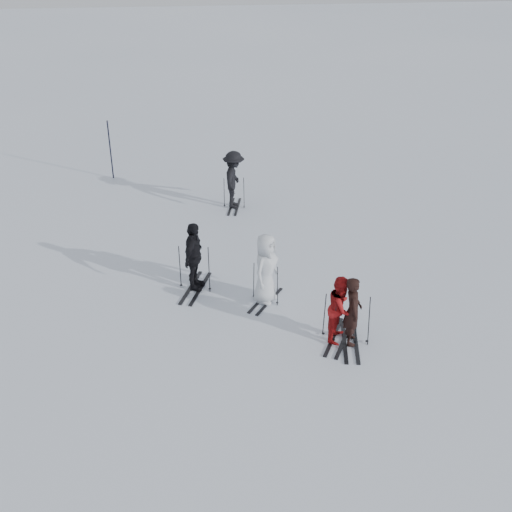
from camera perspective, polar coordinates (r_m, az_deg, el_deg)
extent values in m
plane|color=silver|center=(16.82, 0.39, -4.61)|extent=(120.00, 120.00, 0.00)
imported|color=black|center=(15.23, 8.58, -4.93)|extent=(0.52, 0.70, 1.75)
imported|color=#9D1113|center=(15.34, 7.56, -4.72)|extent=(0.94, 1.02, 1.69)
imported|color=silver|center=(16.61, 0.86, -1.21)|extent=(1.03, 1.12, 1.92)
imported|color=black|center=(17.22, -5.55, -0.14)|extent=(0.83, 1.23, 1.94)
imported|color=black|center=(22.12, -1.98, 6.74)|extent=(0.99, 1.42, 2.00)
cylinder|color=black|center=(25.27, -12.82, 9.18)|extent=(0.05, 0.05, 2.27)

